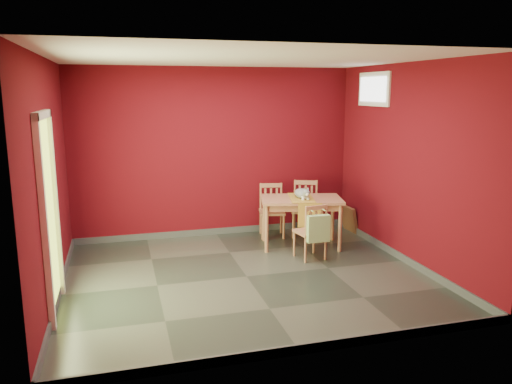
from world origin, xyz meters
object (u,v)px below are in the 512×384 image
object	(u,v)px
picture_frame	(349,219)
chair_near	(311,231)
dining_table	(301,204)
chair_far_right	(305,208)
tote_bag	(318,228)
chair_far_left	(272,210)
cat	(302,192)

from	to	relation	value
picture_frame	chair_near	bearing A→B (deg)	-134.93
dining_table	chair_far_right	world-z (taller)	chair_far_right
chair_near	picture_frame	distance (m)	1.63
chair_far_right	dining_table	bearing A→B (deg)	-116.96
chair_far_right	tote_bag	size ratio (longest dim) A/B	2.03
chair_far_left	dining_table	bearing A→B (deg)	-68.54
chair_far_right	cat	bearing A→B (deg)	-116.32
chair_near	cat	size ratio (longest dim) A/B	1.97
cat	tote_bag	bearing A→B (deg)	-58.84
chair_far_right	chair_near	distance (m)	1.20
tote_bag	cat	size ratio (longest dim) A/B	1.09
dining_table	chair_far_right	distance (m)	0.65
chair_far_left	picture_frame	xyz separation A→B (m)	(1.33, -0.10, -0.22)
chair_far_right	picture_frame	distance (m)	0.83
picture_frame	chair_far_left	bearing A→B (deg)	175.54
cat	chair_near	bearing A→B (deg)	-61.90
picture_frame	chair_far_right	bearing A→B (deg)	179.90
chair_near	picture_frame	xyz separation A→B (m)	(1.14, 1.14, -0.19)
chair_far_left	cat	xyz separation A→B (m)	(0.26, -0.67, 0.42)
chair_far_left	picture_frame	distance (m)	1.35
dining_table	chair_far_right	xyz separation A→B (m)	(0.28, 0.55, -0.20)
chair_far_right	picture_frame	xyz separation A→B (m)	(0.79, -0.00, -0.24)
chair_far_left	chair_far_right	bearing A→B (deg)	-10.77
dining_table	tote_bag	distance (m)	0.81
chair_near	tote_bag	size ratio (longest dim) A/B	1.82
chair_far_left	picture_frame	world-z (taller)	chair_far_left
chair_near	dining_table	bearing A→B (deg)	83.44
dining_table	chair_far_left	world-z (taller)	chair_far_left
dining_table	cat	size ratio (longest dim) A/B	3.28
chair_far_right	cat	xyz separation A→B (m)	(-0.28, -0.57, 0.39)
chair_far_left	chair_far_right	world-z (taller)	chair_far_right
dining_table	chair_far_left	size ratio (longest dim) A/B	1.56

